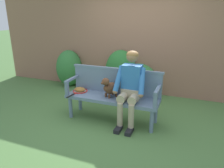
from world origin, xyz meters
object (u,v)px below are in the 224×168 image
at_px(person_seated, 130,85).
at_px(dog_on_bench, 110,87).
at_px(tennis_racket, 79,91).
at_px(baseball_glove, 80,89).
at_px(garden_bench, 112,100).

xyz_separation_m(person_seated, dog_on_bench, (-0.39, -0.01, -0.08)).
bearing_deg(person_seated, tennis_racket, 178.49).
relative_size(dog_on_bench, baseball_glove, 1.73).
relative_size(garden_bench, tennis_racket, 3.03).
bearing_deg(dog_on_bench, person_seated, 0.79).
bearing_deg(baseball_glove, person_seated, -4.90).
xyz_separation_m(dog_on_bench, baseball_glove, (-0.65, 0.05, -0.15)).
xyz_separation_m(garden_bench, person_seated, (0.35, -0.01, 0.33)).
xyz_separation_m(person_seated, tennis_racket, (-1.05, 0.03, -0.26)).
bearing_deg(person_seated, baseball_glove, 177.65).
bearing_deg(garden_bench, tennis_racket, 178.80).
bearing_deg(garden_bench, dog_on_bench, -155.34).
relative_size(person_seated, tennis_racket, 2.34).
bearing_deg(dog_on_bench, baseball_glove, 175.77).
height_order(garden_bench, tennis_racket, tennis_racket).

